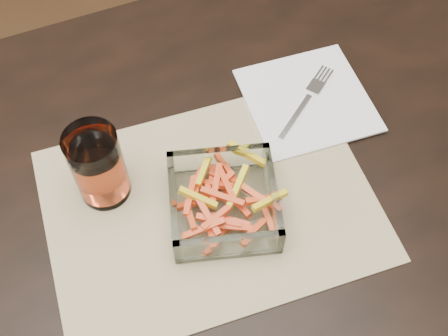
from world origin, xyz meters
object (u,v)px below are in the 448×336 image
Objects in this scene: glass_bowl at (224,204)px; tumbler at (99,168)px; dining_table at (168,258)px; fork at (307,99)px.

tumbler is (-0.14, 0.10, 0.03)m from glass_bowl.
dining_table is 0.14m from glass_bowl.
glass_bowl is 1.25× the size of fork.
fork reaches higher than dining_table.
tumbler is at bearing -120.72° from fork.
dining_table is at bearing -61.42° from tumbler.
dining_table is at bearing 178.27° from glass_bowl.
dining_table is 9.10× the size of glass_bowl.
glass_bowl is 0.17m from tumbler.
dining_table is 12.89× the size of tumbler.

